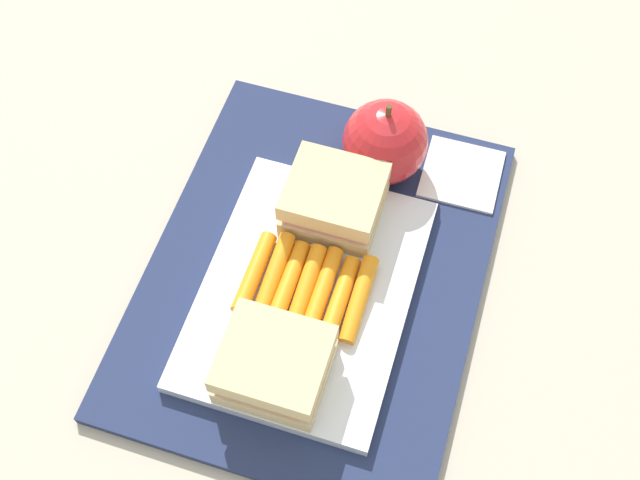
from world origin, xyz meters
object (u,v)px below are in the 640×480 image
object	(u,v)px
sandwich_half_right	(334,200)
apple	(385,142)
food_tray	(307,293)
carrot_sticks_bundle	(306,286)
paper_napkin	(462,174)
sandwich_half_left	(274,365)

from	to	relation	value
sandwich_half_right	apple	xyz separation A→B (m)	(0.07, -0.03, 0.00)
food_tray	carrot_sticks_bundle	distance (m)	0.01
apple	sandwich_half_right	bearing A→B (deg)	159.29
apple	food_tray	bearing A→B (deg)	169.96
carrot_sticks_bundle	apple	size ratio (longest dim) A/B	1.19
sandwich_half_right	carrot_sticks_bundle	size ratio (longest dim) A/B	0.77
paper_napkin	sandwich_half_left	bearing A→B (deg)	157.65
sandwich_half_left	food_tray	bearing A→B (deg)	0.00
sandwich_half_left	apple	xyz separation A→B (m)	(0.22, -0.03, 0.00)
carrot_sticks_bundle	paper_napkin	world-z (taller)	carrot_sticks_bundle
food_tray	paper_napkin	bearing A→B (deg)	-31.45
food_tray	paper_napkin	size ratio (longest dim) A/B	3.29
food_tray	apple	xyz separation A→B (m)	(0.15, -0.03, 0.03)
carrot_sticks_bundle	apple	distance (m)	0.15
food_tray	sandwich_half_left	size ratio (longest dim) A/B	2.88
sandwich_half_right	sandwich_half_left	bearing A→B (deg)	180.00
carrot_sticks_bundle	paper_napkin	bearing A→B (deg)	-31.36
sandwich_half_right	carrot_sticks_bundle	bearing A→B (deg)	-179.96
sandwich_half_right	paper_napkin	bearing A→B (deg)	-50.04
food_tray	paper_napkin	xyz separation A→B (m)	(0.16, -0.10, -0.00)
sandwich_half_right	carrot_sticks_bundle	world-z (taller)	sandwich_half_right
sandwich_half_left	sandwich_half_right	bearing A→B (deg)	0.00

